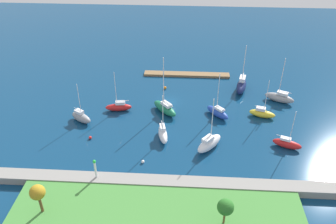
% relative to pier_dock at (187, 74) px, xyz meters
% --- Properties ---
extents(water, '(160.00, 160.00, 0.00)m').
position_rel_pier_dock_xyz_m(water, '(3.80, 14.16, -0.30)').
color(water, navy).
rests_on(water, ground).
extents(pier_dock, '(23.05, 2.43, 0.60)m').
position_rel_pier_dock_xyz_m(pier_dock, '(0.00, 0.00, 0.00)').
color(pier_dock, olive).
rests_on(pier_dock, ground).
extents(breakwater, '(67.94, 2.67, 1.45)m').
position_rel_pier_dock_xyz_m(breakwater, '(3.80, 41.87, 0.43)').
color(breakwater, gray).
rests_on(breakwater, ground).
extents(shoreline_park, '(45.20, 13.75, 1.29)m').
position_rel_pier_dock_xyz_m(shoreline_park, '(3.80, 49.27, 0.35)').
color(shoreline_park, '#478C3D').
rests_on(shoreline_park, ground).
extents(harbor_beacon, '(0.56, 0.56, 3.73)m').
position_rel_pier_dock_xyz_m(harbor_beacon, '(14.73, 41.87, 3.31)').
color(harbor_beacon, silver).
rests_on(harbor_beacon, breakwater).
extents(park_tree_midwest, '(2.46, 2.46, 4.60)m').
position_rel_pier_dock_xyz_m(park_tree_midwest, '(-6.27, 50.07, 4.32)').
color(park_tree_midwest, brown).
rests_on(park_tree_midwest, shoreline_park).
extents(park_tree_west, '(2.35, 2.35, 5.20)m').
position_rel_pier_dock_xyz_m(park_tree_west, '(21.29, 49.57, 4.91)').
color(park_tree_west, brown).
rests_on(park_tree_west, shoreline_park).
extents(sailboat_white_along_channel, '(2.85, 5.99, 10.32)m').
position_rel_pier_dock_xyz_m(sailboat_white_along_channel, '(4.37, 28.51, 0.90)').
color(sailboat_white_along_channel, white).
rests_on(sailboat_white_along_channel, water).
extents(sailboat_gray_mid_basin, '(5.63, 4.61, 9.34)m').
position_rel_pier_dock_xyz_m(sailboat_gray_mid_basin, '(22.57, 23.45, 0.82)').
color(sailboat_gray_mid_basin, gray).
rests_on(sailboat_gray_mid_basin, water).
extents(sailboat_red_center_basin, '(6.10, 2.35, 9.75)m').
position_rel_pier_dock_xyz_m(sailboat_red_center_basin, '(15.22, 18.60, 0.69)').
color(sailboat_red_center_basin, red).
rests_on(sailboat_red_center_basin, water).
extents(sailboat_yellow_by_breakwater, '(5.96, 3.44, 9.20)m').
position_rel_pier_dock_xyz_m(sailboat_yellow_by_breakwater, '(-17.03, 19.17, 0.64)').
color(sailboat_yellow_by_breakwater, yellow).
rests_on(sailboat_yellow_by_breakwater, water).
extents(sailboat_green_west_end, '(6.60, 7.04, 13.40)m').
position_rel_pier_dock_xyz_m(sailboat_green_west_end, '(4.64, 18.78, 0.91)').
color(sailboat_green_west_end, '#19724C').
rests_on(sailboat_green_west_end, water).
extents(sailboat_blue_near_pier, '(5.54, 5.79, 10.42)m').
position_rel_pier_dock_xyz_m(sailboat_blue_near_pier, '(-7.18, 19.51, 0.74)').
color(sailboat_blue_near_pier, '#2347B2').
rests_on(sailboat_blue_near_pier, water).
extents(sailboat_navy_inner_mooring, '(3.91, 7.74, 12.14)m').
position_rel_pier_dock_xyz_m(sailboat_navy_inner_mooring, '(-13.76, 7.51, 1.17)').
color(sailboat_navy_inner_mooring, '#141E4C').
rests_on(sailboat_navy_inner_mooring, water).
extents(sailboat_white_outer_mooring, '(5.96, 6.61, 11.12)m').
position_rel_pier_dock_xyz_m(sailboat_white_outer_mooring, '(-4.87, 31.07, 0.97)').
color(sailboat_white_outer_mooring, white).
rests_on(sailboat_white_outer_mooring, water).
extents(sailboat_gray_east_end, '(7.11, 4.88, 11.11)m').
position_rel_pier_dock_xyz_m(sailboat_gray_east_end, '(-22.21, 12.35, 0.87)').
color(sailboat_gray_east_end, gray).
rests_on(sailboat_gray_east_end, water).
extents(sailboat_red_off_beacon, '(5.74, 3.47, 8.47)m').
position_rel_pier_dock_xyz_m(sailboat_red_off_beacon, '(-20.07, 29.86, 0.65)').
color(sailboat_red_off_beacon, red).
rests_on(sailboat_red_off_beacon, water).
extents(mooring_buoy_orange, '(0.73, 0.73, 0.73)m').
position_rel_pier_dock_xyz_m(mooring_buoy_orange, '(5.36, 7.94, 0.07)').
color(mooring_buoy_orange, orange).
rests_on(mooring_buoy_orange, water).
extents(mooring_buoy_white, '(0.60, 0.60, 0.60)m').
position_rel_pier_dock_xyz_m(mooring_buoy_white, '(7.52, 36.18, 0.00)').
color(mooring_buoy_white, white).
rests_on(mooring_buoy_white, water).
extents(mooring_buoy_red, '(0.64, 0.64, 0.64)m').
position_rel_pier_dock_xyz_m(mooring_buoy_red, '(19.10, 29.58, 0.02)').
color(mooring_buoy_red, red).
rests_on(mooring_buoy_red, water).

